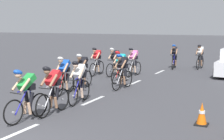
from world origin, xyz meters
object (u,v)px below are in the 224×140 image
object	(u,v)px
cyclist_sixth	(122,71)
cyclist_eleventh	(174,56)
cyclist_fifth	(82,71)
cyclist_tenth	(97,61)
cyclist_third	(79,81)
traffic_cone_near	(202,114)
cyclist_second	(52,89)
cyclist_ninth	(115,61)
cyclist_seventh	(120,66)
cyclist_eighth	(133,61)
cyclist_lead	(26,94)
cyclist_fourth	(64,75)
cyclist_twelfth	(200,56)

from	to	relation	value
cyclist_sixth	cyclist_eleventh	world-z (taller)	same
cyclist_fifth	cyclist_tenth	distance (m)	3.80
cyclist_third	traffic_cone_near	world-z (taller)	cyclist_third
cyclist_second	cyclist_ninth	distance (m)	7.86
cyclist_tenth	cyclist_eleventh	world-z (taller)	same
cyclist_seventh	cyclist_eleventh	distance (m)	6.05
cyclist_eighth	cyclist_eleventh	world-z (taller)	same
cyclist_second	traffic_cone_near	distance (m)	4.46
cyclist_fifth	cyclist_eleventh	distance (m)	8.28
cyclist_lead	traffic_cone_near	world-z (taller)	cyclist_lead
cyclist_ninth	cyclist_fifth	bearing A→B (deg)	-85.93
cyclist_fifth	cyclist_tenth	size ratio (longest dim) A/B	1.00
cyclist_tenth	cyclist_ninth	bearing A→B (deg)	13.15
cyclist_second	cyclist_tenth	world-z (taller)	same
cyclist_ninth	cyclist_fourth	bearing A→B (deg)	-87.50
traffic_cone_near	cyclist_tenth	bearing A→B (deg)	135.98
cyclist_lead	cyclist_sixth	size ratio (longest dim) A/B	1.00
cyclist_second	traffic_cone_near	xyz separation A→B (m)	(4.35, 0.87, -0.48)
traffic_cone_near	cyclist_eleventh	bearing A→B (deg)	108.71
cyclist_lead	cyclist_fourth	bearing A→B (deg)	106.69
cyclist_eleventh	traffic_cone_near	size ratio (longest dim) A/B	2.68
cyclist_sixth	cyclist_eleventh	size ratio (longest dim) A/B	1.00
cyclist_sixth	cyclist_tenth	xyz separation A→B (m)	(-2.78, 2.87, 0.00)
cyclist_seventh	cyclist_tenth	distance (m)	2.56
cyclist_eighth	cyclist_second	bearing A→B (deg)	-85.69
cyclist_tenth	cyclist_eleventh	bearing A→B (deg)	55.41
cyclist_eleventh	cyclist_second	bearing A→B (deg)	-92.83
cyclist_lead	cyclist_tenth	bearing A→B (deg)	104.90
cyclist_fourth	cyclist_eleventh	bearing A→B (deg)	78.57
cyclist_twelfth	cyclist_third	bearing A→B (deg)	-100.75
cyclist_third	cyclist_second	bearing A→B (deg)	-89.39
cyclist_fourth	cyclist_eighth	world-z (taller)	same
cyclist_twelfth	cyclist_fifth	bearing A→B (deg)	-111.01
cyclist_lead	cyclist_seventh	xyz separation A→B (m)	(-0.15, 6.91, 0.00)
cyclist_third	cyclist_tenth	distance (m)	6.40
cyclist_fifth	cyclist_seventh	distance (m)	2.27
cyclist_eighth	traffic_cone_near	xyz separation A→B (m)	(4.96, -7.24, -0.48)
cyclist_third	cyclist_twelfth	xyz separation A→B (m)	(2.08, 10.95, 0.00)
cyclist_sixth	cyclist_eleventh	xyz separation A→B (m)	(0.30, 7.34, 0.00)
cyclist_sixth	cyclist_seventh	distance (m)	1.55
traffic_cone_near	cyclist_lead	bearing A→B (deg)	-158.77
cyclist_second	cyclist_third	size ratio (longest dim) A/B	1.00
cyclist_twelfth	cyclist_seventh	bearing A→B (deg)	-110.72
traffic_cone_near	cyclist_sixth	bearing A→B (deg)	137.29
cyclist_eighth	cyclist_eleventh	xyz separation A→B (m)	(1.20, 3.84, 0.00)
cyclist_third	cyclist_eleventh	distance (m)	10.39
cyclist_fifth	traffic_cone_near	world-z (taller)	cyclist_fifth
cyclist_second	cyclist_eighth	distance (m)	8.14
cyclist_seventh	cyclist_ninth	distance (m)	2.05
cyclist_second	traffic_cone_near	bearing A→B (deg)	11.35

